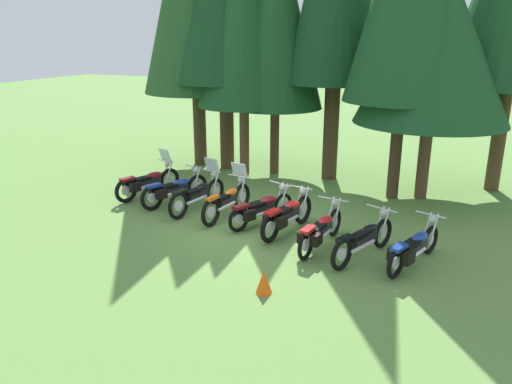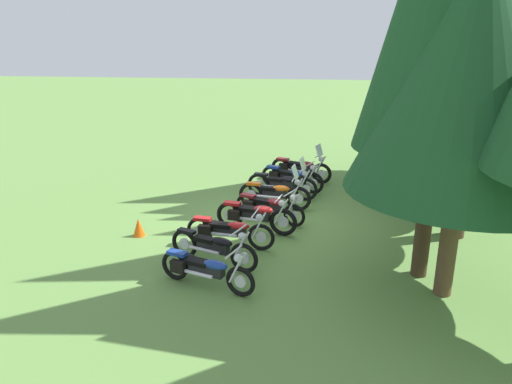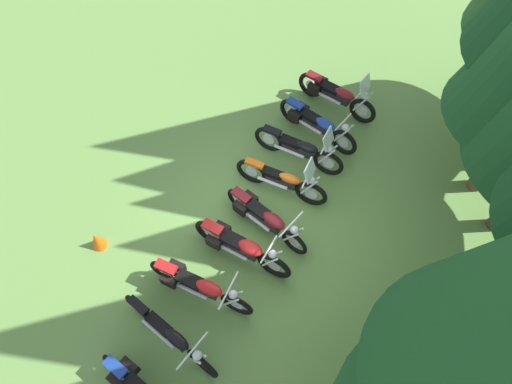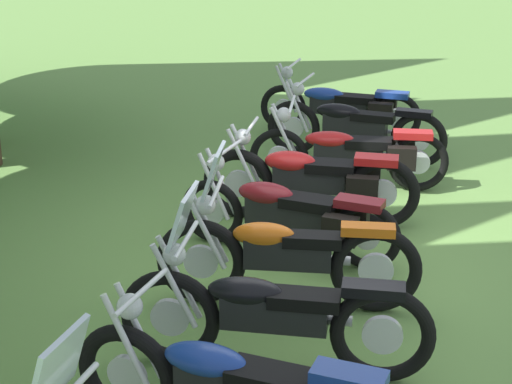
{
  "view_description": "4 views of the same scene",
  "coord_description": "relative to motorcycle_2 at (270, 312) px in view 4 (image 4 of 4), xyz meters",
  "views": [
    {
      "loc": [
        4.54,
        -10.93,
        4.67
      ],
      "look_at": [
        0.04,
        -0.16,
        0.96
      ],
      "focal_mm": 34.63,
      "sensor_mm": 36.0,
      "label": 1
    },
    {
      "loc": [
        13.02,
        1.21,
        5.23
      ],
      "look_at": [
        -0.7,
        -0.29,
        0.6
      ],
      "focal_mm": 34.64,
      "sensor_mm": 36.0,
      "label": 2
    },
    {
      "loc": [
        4.38,
        1.21,
        8.46
      ],
      "look_at": [
        -0.48,
        -0.2,
        0.52
      ],
      "focal_mm": 30.12,
      "sensor_mm": 36.0,
      "label": 3
    },
    {
      "loc": [
        -7.32,
        0.73,
        3.46
      ],
      "look_at": [
        0.38,
        0.45,
        0.53
      ],
      "focal_mm": 59.38,
      "sensor_mm": 36.0,
      "label": 4
    }
  ],
  "objects": [
    {
      "name": "ground_plane",
      "position": [
        1.95,
        -0.44,
        -0.48
      ],
      "size": [
        80.0,
        80.0,
        0.0
      ],
      "primitive_type": "plane",
      "color": "#608C42"
    },
    {
      "name": "motorcycle_6",
      "position": [
        3.81,
        -1.15,
        -0.04
      ],
      "size": [
        0.84,
        2.27,
        1.0
      ],
      "rotation": [
        0.0,
        0.0,
        1.42
      ],
      "color": "black",
      "rests_on": "ground_plane"
    },
    {
      "name": "motorcycle_2",
      "position": [
        0.0,
        0.0,
        0.0
      ],
      "size": [
        0.73,
        2.28,
        1.39
      ],
      "rotation": [
        0.0,
        0.0,
        1.37
      ],
      "color": "black",
      "rests_on": "ground_plane"
    },
    {
      "name": "motorcycle_7",
      "position": [
        4.84,
        -1.31,
        -0.03
      ],
      "size": [
        1.09,
        2.2,
        1.01
      ],
      "rotation": [
        0.0,
        0.0,
        1.19
      ],
      "color": "black",
      "rests_on": "ground_plane"
    },
    {
      "name": "motorcycle_4",
      "position": [
        1.99,
        -0.31,
        -0.04
      ],
      "size": [
        1.16,
        2.05,
        0.98
      ],
      "rotation": [
        0.0,
        0.0,
        1.14
      ],
      "color": "black",
      "rests_on": "ground_plane"
    },
    {
      "name": "motorcycle_8",
      "position": [
        5.87,
        -1.31,
        -0.05
      ],
      "size": [
        1.04,
        2.16,
        0.98
      ],
      "rotation": [
        0.0,
        0.0,
        1.22
      ],
      "color": "black",
      "rests_on": "ground_plane"
    },
    {
      "name": "motorcycle_5",
      "position": [
        2.8,
        -0.59,
        -0.01
      ],
      "size": [
        0.87,
        2.23,
        1.03
      ],
      "rotation": [
        0.0,
        0.0,
        1.34
      ],
      "color": "black",
      "rests_on": "ground_plane"
    },
    {
      "name": "motorcycle_3",
      "position": [
        0.99,
        -0.17,
        -0.0
      ],
      "size": [
        0.7,
        2.21,
        1.39
      ],
      "rotation": [
        0.0,
        0.0,
        1.42
      ],
      "color": "black",
      "rests_on": "ground_plane"
    }
  ]
}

